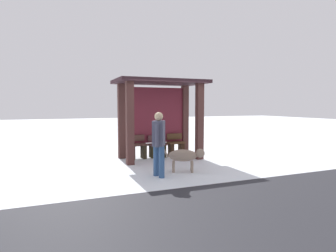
# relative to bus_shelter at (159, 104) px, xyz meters

# --- Properties ---
(ground_plane) EXTENTS (60.00, 60.00, 0.00)m
(ground_plane) POSITION_rel_bus_shelter_xyz_m (0.00, -0.14, -1.81)
(ground_plane) COLOR white
(bus_shelter) EXTENTS (2.92, 1.71, 2.58)m
(bus_shelter) POSITION_rel_bus_shelter_xyz_m (0.00, 0.00, 0.00)
(bus_shelter) COLOR #462824
(bus_shelter) RESTS_ON ground
(bench_left_inside) EXTENTS (0.59, 0.42, 0.77)m
(bench_left_inside) POSITION_rel_bus_shelter_xyz_m (-0.69, 0.13, -1.50)
(bench_left_inside) COLOR #50332C
(bench_left_inside) RESTS_ON ground
(bench_center_inside) EXTENTS (0.59, 0.39, 0.73)m
(bench_center_inside) POSITION_rel_bus_shelter_xyz_m (0.00, 0.14, -1.51)
(bench_center_inside) COLOR #4A2C2C
(bench_center_inside) RESTS_ON ground
(bench_right_inside) EXTENTS (0.59, 0.36, 0.77)m
(bench_right_inside) POSITION_rel_bus_shelter_xyz_m (0.69, 0.13, -1.49)
(bench_right_inside) COLOR #4D341F
(bench_right_inside) RESTS_ON ground
(person_walking) EXTENTS (0.43, 0.57, 1.60)m
(person_walking) POSITION_rel_bus_shelter_xyz_m (-0.87, -2.36, -0.87)
(person_walking) COLOR #404257
(person_walking) RESTS_ON ground
(dog) EXTENTS (1.02, 0.60, 0.62)m
(dog) POSITION_rel_bus_shelter_xyz_m (-0.04, -2.14, -1.37)
(dog) COLOR gray
(dog) RESTS_ON ground
(road_strip) EXTENTS (36.00, 4.01, 0.01)m
(road_strip) POSITION_rel_bus_shelter_xyz_m (0.00, -5.44, -1.80)
(road_strip) COLOR #28292E
(road_strip) RESTS_ON ground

